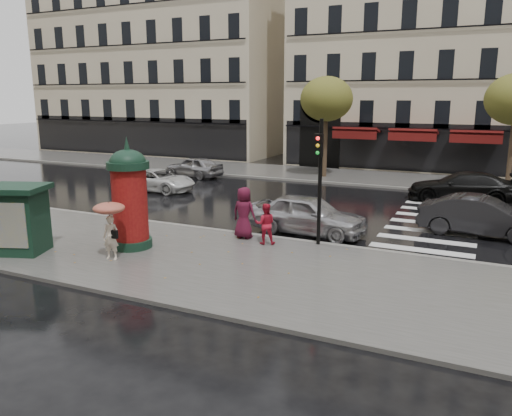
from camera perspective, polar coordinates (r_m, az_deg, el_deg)
The scene contains 20 objects.
ground at distance 16.84m, azimuth -4.32°, elevation -5.92°, with size 160.00×160.00×0.00m, color black.
near_sidewalk at distance 16.41m, azimuth -5.18°, elevation -6.22°, with size 90.00×7.00×0.12m, color #474744.
far_sidewalk at distance 34.22m, azimuth 11.50°, elevation 3.48°, with size 90.00×6.00×0.12m, color #474744.
near_kerb at distance 19.37m, azimuth 0.04°, elevation -3.18°, with size 90.00×0.25×0.14m, color slate.
far_kerb at distance 31.35m, azimuth 10.18°, elevation 2.73°, with size 90.00×0.25×0.14m, color slate.
zebra_crossing at distance 24.15m, azimuth 19.97°, elevation -0.93°, with size 3.60×11.75×0.01m, color silver.
bldg_far_corner at distance 44.32m, azimuth 23.85°, elevation 19.34°, with size 26.00×14.00×22.90m.
bldg_far_left at distance 53.43m, azimuth -9.61°, elevation 18.86°, with size 24.00×14.00×22.90m.
tree_far_left at distance 33.38m, azimuth 8.06°, elevation 12.20°, with size 3.40×3.40×6.64m.
woman_umbrella at distance 16.82m, azimuth -16.36°, elevation -1.43°, with size 1.02×1.02×1.96m.
woman_red at distance 17.96m, azimuth 1.07°, elevation -1.82°, with size 0.73×0.56×1.49m, color red.
man_burgundy at distance 18.68m, azimuth -1.38°, elevation -0.54°, with size 0.95×0.62×1.94m, color #4E0F25.
morris_column at distance 17.88m, azimuth -14.26°, elevation 1.43°, with size 1.45×1.45×3.91m.
traffic_light at distance 17.60m, azimuth 7.26°, elevation 4.34°, with size 0.28×0.42×4.49m.
newsstand at distance 18.72m, azimuth -25.54°, elevation -1.07°, with size 2.36×2.18×2.32m.
car_silver at distance 19.79m, azimuth 5.99°, elevation -0.76°, with size 1.86×4.63×1.58m, color #ACABB0.
car_darkgrey at distance 21.38m, azimuth 24.41°, elevation -0.88°, with size 1.63×4.69×1.54m, color black.
car_white at distance 29.35m, azimuth -11.27°, elevation 3.14°, with size 2.11×4.57×1.27m, color silver.
car_black at distance 27.98m, azimuth 22.49°, elevation 2.25°, with size 2.17×5.34×1.55m, color black.
car_far_silver at distance 34.06m, azimuth -7.11°, elevation 4.70°, with size 1.68×4.16×1.42m, color #99989D.
Camera 1 is at (7.90, -13.88, 5.34)m, focal length 35.00 mm.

